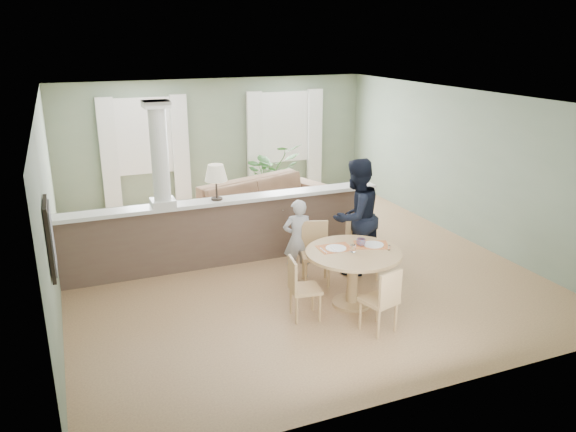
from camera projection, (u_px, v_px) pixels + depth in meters
name	position (u px, v px, depth m)	size (l,w,h in m)	color
ground	(283.00, 259.00, 9.46)	(8.00, 8.00, 0.00)	tan
room_shell	(267.00, 147.00, 9.44)	(7.02, 8.02, 2.71)	gray
pony_wall	(222.00, 223.00, 9.06)	(5.32, 0.38, 2.70)	brown
sofa	(263.00, 204.00, 11.00)	(3.05, 1.19, 0.89)	#865F49
houseplant	(271.00, 174.00, 12.33)	(1.23, 1.06, 1.37)	#305F26
dining_table	(353.00, 262.00, 7.71)	(1.32, 1.32, 0.90)	tan
chair_far_boy	(315.00, 250.00, 8.48)	(0.53, 0.53, 0.94)	tan
chair_far_man	(361.00, 243.00, 8.68)	(0.49, 0.49, 0.97)	tan
chair_near	(383.00, 298.00, 7.00)	(0.48, 0.48, 0.87)	tan
chair_side	(300.00, 286.00, 7.37)	(0.44, 0.44, 0.85)	tan
child_person	(298.00, 239.00, 8.58)	(0.46, 0.30, 1.26)	#ADACB2
man_person	(356.00, 217.00, 8.70)	(0.89, 0.70, 1.84)	black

